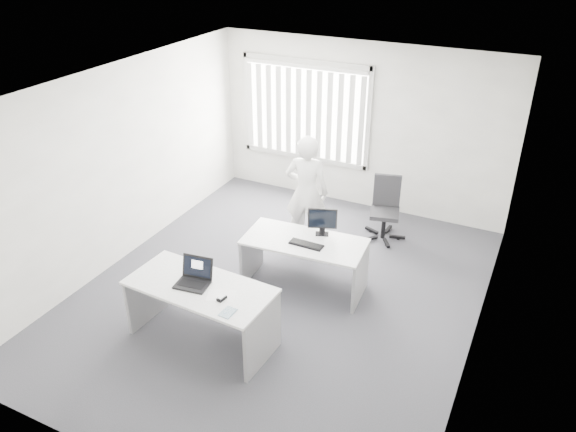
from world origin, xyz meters
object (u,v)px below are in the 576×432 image
at_px(laptop, 191,275).
at_px(desk_far, 304,254).
at_px(office_chair, 384,219).
at_px(desk_near, 201,301).
at_px(person, 307,192).
at_px(monitor, 322,222).

bearing_deg(laptop, desk_far, 58.02).
bearing_deg(desk_far, laptop, -118.55).
bearing_deg(office_chair, desk_near, -123.88).
relative_size(office_chair, person, 0.56).
distance_m(desk_far, office_chair, 1.89).
bearing_deg(desk_far, office_chair, 68.39).
distance_m(office_chair, person, 1.37).
xyz_separation_m(office_chair, monitor, (-0.42, -1.54, 0.61)).
height_order(laptop, monitor, monitor).
xyz_separation_m(person, laptop, (-0.25, -2.60, 0.04)).
bearing_deg(person, office_chair, -155.39).
bearing_deg(desk_near, office_chair, 73.33).
distance_m(desk_far, monitor, 0.49).
relative_size(desk_far, monitor, 4.29).
distance_m(desk_near, desk_far, 1.63).
distance_m(person, laptop, 2.61).
relative_size(desk_far, person, 0.94).
bearing_deg(monitor, desk_far, -141.00).
bearing_deg(desk_near, person, 89.13).
height_order(desk_near, office_chair, office_chair).
relative_size(desk_near, person, 0.99).
xyz_separation_m(laptop, monitor, (0.84, 1.80, 0.00)).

